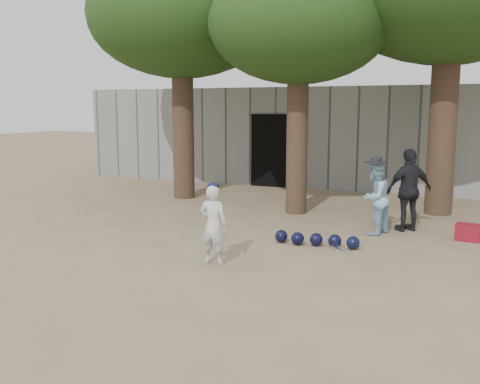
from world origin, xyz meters
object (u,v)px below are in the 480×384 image
at_px(spectator_dark, 409,190).
at_px(red_bag, 468,232).
at_px(spectator_blue, 375,198).
at_px(boy_player, 213,225).

relative_size(spectator_dark, red_bag, 3.87).
bearing_deg(spectator_blue, boy_player, -13.02).
bearing_deg(spectator_blue, spectator_dark, 155.52).
bearing_deg(red_bag, spectator_blue, -173.02).
relative_size(boy_player, spectator_blue, 0.88).
distance_m(boy_player, red_bag, 4.82).
xyz_separation_m(boy_player, red_bag, (3.60, 3.17, -0.47)).
xyz_separation_m(boy_player, spectator_dark, (2.49, 3.54, 0.19)).
bearing_deg(spectator_dark, red_bag, 121.74).
bearing_deg(red_bag, boy_player, -138.61).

